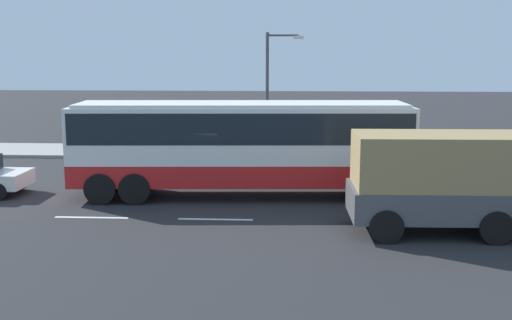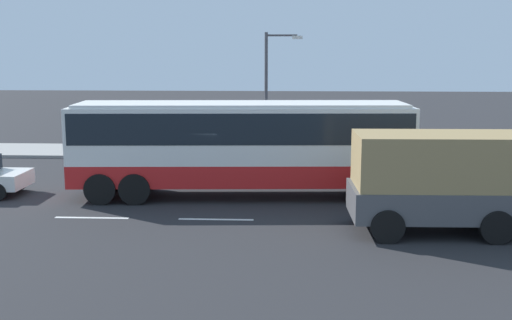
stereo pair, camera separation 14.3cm
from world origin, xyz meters
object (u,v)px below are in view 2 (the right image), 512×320
at_px(coach_bus, 241,139).
at_px(cargo_truck, 487,179).
at_px(pedestrian_near_curb, 128,133).
at_px(street_lamp, 270,84).
at_px(pedestrian_at_crossing, 370,139).

relative_size(coach_bus, cargo_truck, 1.49).
bearing_deg(pedestrian_near_curb, street_lamp, 128.95).
bearing_deg(cargo_truck, street_lamp, 116.72).
bearing_deg(street_lamp, cargo_truck, -62.03).
relative_size(coach_bus, pedestrian_at_crossing, 8.02).
height_order(coach_bus, pedestrian_at_crossing, coach_bus).
height_order(coach_bus, cargo_truck, coach_bus).
xyz_separation_m(pedestrian_near_curb, street_lamp, (7.51, -1.49, 2.62)).
bearing_deg(pedestrian_at_crossing, cargo_truck, -36.80).
xyz_separation_m(cargo_truck, pedestrian_at_crossing, (-1.83, 12.56, -0.57)).
relative_size(coach_bus, street_lamp, 2.06).
relative_size(pedestrian_at_crossing, street_lamp, 0.26).
xyz_separation_m(coach_bus, pedestrian_near_curb, (-6.70, 9.86, -1.10)).
height_order(cargo_truck, pedestrian_at_crossing, cargo_truck).
bearing_deg(pedestrian_at_crossing, street_lamp, -135.92).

